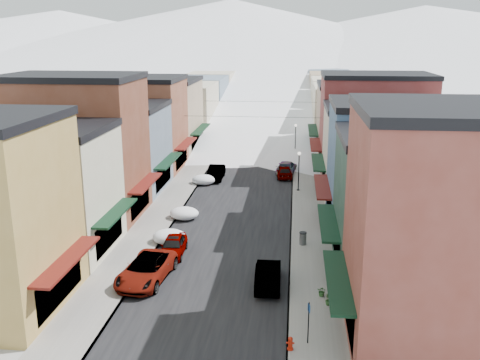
% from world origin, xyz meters
% --- Properties ---
extents(ground, '(600.00, 600.00, 0.00)m').
position_xyz_m(ground, '(0.00, 0.00, 0.00)').
color(ground, gray).
rests_on(ground, ground).
extents(road, '(10.00, 160.00, 0.01)m').
position_xyz_m(road, '(0.00, 60.00, 0.01)').
color(road, black).
rests_on(road, ground).
extents(sidewalk_left, '(3.20, 160.00, 0.15)m').
position_xyz_m(sidewalk_left, '(-6.60, 60.00, 0.07)').
color(sidewalk_left, gray).
rests_on(sidewalk_left, ground).
extents(sidewalk_right, '(3.20, 160.00, 0.15)m').
position_xyz_m(sidewalk_right, '(6.60, 60.00, 0.07)').
color(sidewalk_right, gray).
rests_on(sidewalk_right, ground).
extents(curb_left, '(0.10, 160.00, 0.15)m').
position_xyz_m(curb_left, '(-5.05, 60.00, 0.07)').
color(curb_left, slate).
rests_on(curb_left, ground).
extents(curb_right, '(0.10, 160.00, 0.15)m').
position_xyz_m(curb_right, '(5.05, 60.00, 0.07)').
color(curb_right, slate).
rests_on(curb_right, ground).
extents(bldg_l_cream, '(11.30, 8.20, 9.50)m').
position_xyz_m(bldg_l_cream, '(-13.19, 12.50, 4.76)').
color(bldg_l_cream, beige).
rests_on(bldg_l_cream, ground).
extents(bldg_l_brick_near, '(12.30, 8.20, 12.50)m').
position_xyz_m(bldg_l_brick_near, '(-13.69, 20.50, 6.26)').
color(bldg_l_brick_near, brown).
rests_on(bldg_l_brick_near, ground).
extents(bldg_l_grayblue, '(11.30, 9.20, 9.00)m').
position_xyz_m(bldg_l_grayblue, '(-13.19, 29.00, 4.51)').
color(bldg_l_grayblue, slate).
rests_on(bldg_l_grayblue, ground).
extents(bldg_l_brick_far, '(13.30, 9.20, 11.00)m').
position_xyz_m(bldg_l_brick_far, '(-14.19, 38.00, 5.51)').
color(bldg_l_brick_far, brown).
rests_on(bldg_l_brick_far, ground).
extents(bldg_l_tan, '(11.30, 11.20, 10.00)m').
position_xyz_m(bldg_l_tan, '(-13.19, 48.00, 5.01)').
color(bldg_l_tan, '#9D8467').
rests_on(bldg_l_tan, ground).
extents(bldg_r_brick_near, '(12.30, 9.20, 12.50)m').
position_xyz_m(bldg_r_brick_near, '(13.69, 3.00, 6.26)').
color(bldg_r_brick_near, brown).
rests_on(bldg_r_brick_near, ground).
extents(bldg_r_green, '(11.30, 9.20, 9.50)m').
position_xyz_m(bldg_r_green, '(13.19, 12.00, 4.76)').
color(bldg_r_green, '#1A362A').
rests_on(bldg_r_green, ground).
extents(bldg_r_blue, '(11.30, 9.20, 10.50)m').
position_xyz_m(bldg_r_blue, '(13.19, 21.00, 5.26)').
color(bldg_r_blue, '#37587D').
rests_on(bldg_r_blue, ground).
extents(bldg_r_cream, '(12.30, 9.20, 9.00)m').
position_xyz_m(bldg_r_cream, '(13.69, 30.00, 4.51)').
color(bldg_r_cream, beige).
rests_on(bldg_r_cream, ground).
extents(bldg_r_brick_far, '(13.30, 9.20, 11.50)m').
position_xyz_m(bldg_r_brick_far, '(14.19, 39.00, 5.76)').
color(bldg_r_brick_far, maroon).
rests_on(bldg_r_brick_far, ground).
extents(bldg_r_tan, '(11.30, 11.20, 9.50)m').
position_xyz_m(bldg_r_tan, '(13.19, 49.00, 4.76)').
color(bldg_r_tan, '#967962').
rests_on(bldg_r_tan, ground).
extents(distant_blocks, '(34.00, 55.00, 8.00)m').
position_xyz_m(distant_blocks, '(0.00, 83.00, 4.00)').
color(distant_blocks, gray).
rests_on(distant_blocks, ground).
extents(mountain_ridge, '(670.00, 340.00, 34.00)m').
position_xyz_m(mountain_ridge, '(-19.47, 277.18, 14.36)').
color(mountain_ridge, silver).
rests_on(mountain_ridge, ground).
extents(overhead_cables, '(16.40, 15.04, 0.04)m').
position_xyz_m(overhead_cables, '(0.00, 47.50, 6.20)').
color(overhead_cables, black).
rests_on(overhead_cables, ground).
extents(car_white_suv, '(3.28, 6.07, 1.62)m').
position_xyz_m(car_white_suv, '(-4.30, 8.29, 0.81)').
color(car_white_suv, white).
rests_on(car_white_suv, ground).
extents(car_silver_sedan, '(1.82, 4.21, 1.41)m').
position_xyz_m(car_silver_sedan, '(-3.50, 12.73, 0.71)').
color(car_silver_sedan, '#A2A5AA').
rests_on(car_silver_sedan, ground).
extents(car_dark_hatch, '(1.62, 4.64, 1.53)m').
position_xyz_m(car_dark_hatch, '(-3.50, 34.08, 0.76)').
color(car_dark_hatch, black).
rests_on(car_dark_hatch, ground).
extents(car_silver_wagon, '(2.53, 5.41, 1.53)m').
position_xyz_m(car_silver_wagon, '(-4.30, 51.61, 0.76)').
color(car_silver_wagon, '#9B9CA2').
rests_on(car_silver_wagon, ground).
extents(car_green_sedan, '(1.73, 4.65, 1.52)m').
position_xyz_m(car_green_sedan, '(3.68, 8.41, 0.76)').
color(car_green_sedan, black).
rests_on(car_green_sedan, ground).
extents(car_gray_suv, '(2.07, 4.38, 1.45)m').
position_xyz_m(car_gray_suv, '(4.09, 35.65, 0.72)').
color(car_gray_suv, '#9DA1A6').
rests_on(car_gray_suv, ground).
extents(car_black_sedan, '(2.61, 5.18, 1.44)m').
position_xyz_m(car_black_sedan, '(4.30, 37.58, 0.72)').
color(car_black_sedan, black).
rests_on(car_black_sedan, ground).
extents(car_lane_silver, '(2.33, 5.11, 1.70)m').
position_xyz_m(car_lane_silver, '(-1.28, 51.30, 0.85)').
color(car_lane_silver, '#999BA1').
rests_on(car_lane_silver, ground).
extents(car_lane_white, '(3.58, 6.45, 1.71)m').
position_xyz_m(car_lane_white, '(1.44, 74.91, 0.85)').
color(car_lane_white, silver).
rests_on(car_lane_white, ground).
extents(fire_hydrant, '(0.42, 0.32, 0.72)m').
position_xyz_m(fire_hydrant, '(5.20, 1.04, 0.48)').
color(fire_hydrant, '#AE1A09').
rests_on(fire_hydrant, sidewalk_right).
extents(parking_sign, '(0.13, 0.31, 2.34)m').
position_xyz_m(parking_sign, '(6.10, 1.74, 1.52)').
color(parking_sign, black).
rests_on(parking_sign, sidewalk_right).
extents(trash_can, '(0.57, 0.57, 0.97)m').
position_xyz_m(trash_can, '(5.98, 15.36, 0.64)').
color(trash_can, '#5A5C5F').
rests_on(trash_can, sidewalk_right).
extents(streetlamp_near, '(0.34, 0.34, 4.05)m').
position_xyz_m(streetlamp_near, '(5.66, 30.11, 2.71)').
color(streetlamp_near, black).
rests_on(streetlamp_near, sidewalk_right).
extents(streetlamp_far, '(0.35, 0.35, 4.20)m').
position_xyz_m(streetlamp_far, '(5.27, 46.65, 2.80)').
color(streetlamp_far, black).
rests_on(streetlamp_far, sidewalk_right).
extents(planter_near, '(0.69, 0.65, 0.63)m').
position_xyz_m(planter_near, '(7.06, 7.04, 0.46)').
color(planter_near, '#2E5E2A').
rests_on(planter_near, sidewalk_right).
extents(planter_far, '(0.53, 0.53, 0.67)m').
position_xyz_m(planter_far, '(7.39, 5.96, 0.48)').
color(planter_far, '#295225').
rests_on(planter_far, sidewalk_right).
extents(snow_pile_near, '(2.62, 2.81, 1.11)m').
position_xyz_m(snow_pile_near, '(-4.28, 14.92, 0.53)').
color(snow_pile_near, white).
rests_on(snow_pile_near, ground).
extents(snow_pile_mid, '(2.54, 2.76, 1.08)m').
position_xyz_m(snow_pile_mid, '(-4.28, 20.62, 0.51)').
color(snow_pile_mid, white).
rests_on(snow_pile_mid, ground).
extents(snow_pile_far, '(2.50, 2.74, 1.06)m').
position_xyz_m(snow_pile_far, '(-4.48, 31.91, 0.51)').
color(snow_pile_far, white).
rests_on(snow_pile_far, ground).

